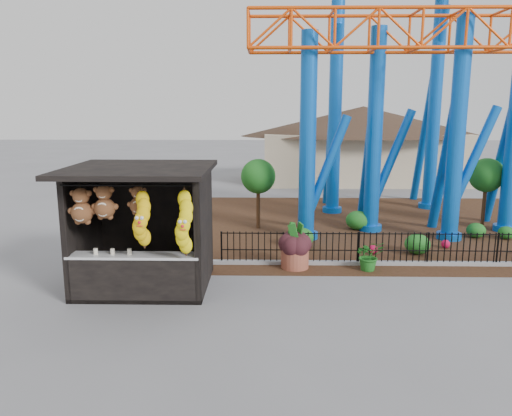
{
  "coord_description": "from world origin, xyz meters",
  "views": [
    {
      "loc": [
        0.1,
        -11.03,
        4.53
      ],
      "look_at": [
        -0.16,
        1.5,
        2.0
      ],
      "focal_mm": 35.0,
      "sensor_mm": 36.0,
      "label": 1
    }
  ],
  "objects_px": {
    "potted_plant": "(369,255)",
    "terracotta_planter": "(295,258)",
    "prize_booth": "(141,231)",
    "roller_coaster": "(403,55)"
  },
  "relations": [
    {
      "from": "terracotta_planter",
      "to": "potted_plant",
      "type": "relative_size",
      "value": 0.91
    },
    {
      "from": "potted_plant",
      "to": "terracotta_planter",
      "type": "bearing_deg",
      "value": 163.53
    },
    {
      "from": "roller_coaster",
      "to": "potted_plant",
      "type": "xyz_separation_m",
      "value": [
        -2.11,
        -5.7,
        -6.0
      ]
    },
    {
      "from": "prize_booth",
      "to": "potted_plant",
      "type": "xyz_separation_m",
      "value": [
        6.01,
        1.64,
        -1.1
      ]
    },
    {
      "from": "prize_booth",
      "to": "terracotta_planter",
      "type": "xyz_separation_m",
      "value": [
        3.92,
        1.81,
        -1.24
      ]
    },
    {
      "from": "prize_booth",
      "to": "terracotta_planter",
      "type": "height_order",
      "value": "prize_booth"
    },
    {
      "from": "prize_booth",
      "to": "potted_plant",
      "type": "bearing_deg",
      "value": 15.26
    },
    {
      "from": "roller_coaster",
      "to": "terracotta_planter",
      "type": "xyz_separation_m",
      "value": [
        -4.19,
        -5.53,
        -6.14
      ]
    },
    {
      "from": "roller_coaster",
      "to": "potted_plant",
      "type": "distance_m",
      "value": 8.54
    },
    {
      "from": "roller_coaster",
      "to": "potted_plant",
      "type": "height_order",
      "value": "roller_coaster"
    }
  ]
}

